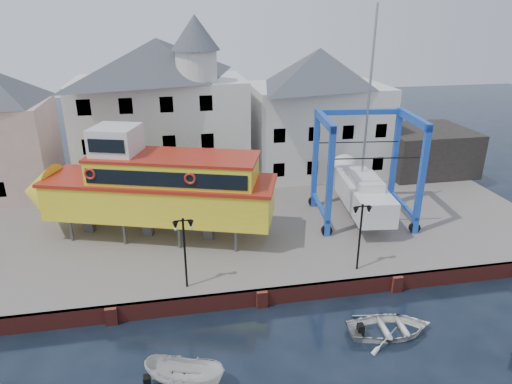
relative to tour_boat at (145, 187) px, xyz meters
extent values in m
plane|color=black|center=(6.24, -8.00, -4.53)|extent=(140.00, 140.00, 0.00)
cube|color=slate|center=(6.24, 3.00, -4.03)|extent=(44.00, 22.00, 1.00)
cube|color=maroon|center=(6.24, -7.88, -4.03)|extent=(44.00, 0.25, 1.00)
cube|color=maroon|center=(-1.76, -8.05, -4.03)|extent=(0.60, 0.36, 1.00)
cube|color=maroon|center=(6.24, -8.05, -4.03)|extent=(0.60, 0.36, 1.00)
cube|color=maroon|center=(14.24, -8.05, -4.03)|extent=(0.60, 0.36, 1.00)
cube|color=tan|center=(-11.76, 10.00, 0.22)|extent=(8.00, 7.00, 7.50)
cube|color=silver|center=(1.24, 10.50, 0.97)|extent=(14.00, 8.00, 9.00)
pyramid|color=#3A3E45|center=(1.24, 10.50, 7.07)|extent=(14.00, 8.00, 3.20)
cube|color=black|center=(-4.26, 6.54, -1.93)|extent=(1.00, 0.08, 1.20)
cube|color=black|center=(-1.26, 6.54, -1.93)|extent=(1.00, 0.08, 1.20)
cube|color=black|center=(1.74, 6.54, -1.93)|extent=(1.00, 0.08, 1.20)
cube|color=black|center=(4.74, 6.54, -1.93)|extent=(1.00, 0.08, 1.20)
cube|color=black|center=(-4.26, 6.54, 1.07)|extent=(1.00, 0.08, 1.20)
cube|color=black|center=(-1.26, 6.54, 1.07)|extent=(1.00, 0.08, 1.20)
cube|color=black|center=(1.74, 6.54, 1.07)|extent=(1.00, 0.08, 1.20)
cube|color=black|center=(4.74, 6.54, 1.07)|extent=(1.00, 0.08, 1.20)
cube|color=black|center=(-4.26, 6.54, 4.07)|extent=(1.00, 0.08, 1.20)
cube|color=black|center=(-1.26, 6.54, 4.07)|extent=(1.00, 0.08, 1.20)
cube|color=black|center=(1.74, 6.54, 4.07)|extent=(1.00, 0.08, 1.20)
cube|color=black|center=(4.74, 6.54, 4.07)|extent=(1.00, 0.08, 1.20)
cylinder|color=silver|center=(4.24, 8.10, 6.67)|extent=(3.20, 3.20, 2.40)
cone|color=#3A3E45|center=(4.24, 8.10, 9.17)|extent=(3.80, 3.80, 2.60)
cube|color=silver|center=(15.24, 11.00, 0.47)|extent=(12.00, 8.00, 8.00)
pyramid|color=#3A3E45|center=(15.24, 11.00, 6.07)|extent=(12.00, 8.00, 3.20)
cube|color=black|center=(10.74, 7.04, -1.93)|extent=(1.00, 0.08, 1.20)
cube|color=black|center=(13.74, 7.04, -1.93)|extent=(1.00, 0.08, 1.20)
cube|color=black|center=(16.74, 7.04, -1.93)|extent=(1.00, 0.08, 1.20)
cube|color=black|center=(19.74, 7.04, -1.93)|extent=(1.00, 0.08, 1.20)
cube|color=black|center=(10.74, 7.04, 1.07)|extent=(1.00, 0.08, 1.20)
cube|color=black|center=(13.74, 7.04, 1.07)|extent=(1.00, 0.08, 1.20)
cube|color=black|center=(16.74, 7.04, 1.07)|extent=(1.00, 0.08, 1.20)
cube|color=black|center=(19.74, 7.04, 1.07)|extent=(1.00, 0.08, 1.20)
cube|color=black|center=(25.24, 9.00, -1.53)|extent=(8.00, 7.00, 4.00)
cylinder|color=black|center=(2.24, -6.80, -1.53)|extent=(0.12, 0.12, 4.00)
cube|color=black|center=(2.24, -6.80, 0.52)|extent=(0.90, 0.06, 0.06)
sphere|color=black|center=(2.24, -6.80, 0.59)|extent=(0.16, 0.16, 0.16)
cone|color=black|center=(1.84, -6.80, 0.25)|extent=(0.32, 0.32, 0.45)
sphere|color=silver|center=(1.84, -6.80, 0.07)|extent=(0.18, 0.18, 0.18)
cone|color=black|center=(2.64, -6.80, 0.25)|extent=(0.32, 0.32, 0.45)
sphere|color=silver|center=(2.64, -6.80, 0.07)|extent=(0.18, 0.18, 0.18)
cylinder|color=black|center=(12.24, -6.80, -1.53)|extent=(0.12, 0.12, 4.00)
cube|color=black|center=(12.24, -6.80, 0.52)|extent=(0.90, 0.06, 0.06)
sphere|color=black|center=(12.24, -6.80, 0.59)|extent=(0.16, 0.16, 0.16)
cone|color=black|center=(11.84, -6.80, 0.25)|extent=(0.32, 0.32, 0.45)
sphere|color=silver|center=(11.84, -6.80, 0.07)|extent=(0.18, 0.18, 0.18)
cone|color=black|center=(12.64, -6.80, 0.25)|extent=(0.32, 0.32, 0.45)
sphere|color=silver|center=(12.64, -6.80, 0.07)|extent=(0.18, 0.18, 0.18)
cylinder|color=#59595E|center=(-5.00, 0.10, -2.74)|extent=(0.25, 0.25, 1.58)
cylinder|color=#59595E|center=(-4.07, 2.90, -2.74)|extent=(0.25, 0.25, 1.58)
cylinder|color=#59595E|center=(-1.50, -1.05, -2.74)|extent=(0.25, 0.25, 1.58)
cylinder|color=#59595E|center=(-0.58, 1.74, -2.74)|extent=(0.25, 0.25, 1.58)
cylinder|color=#59595E|center=(2.00, -2.21, -2.74)|extent=(0.25, 0.25, 1.58)
cylinder|color=#59595E|center=(2.92, 0.59, -2.74)|extent=(0.25, 0.25, 1.58)
cylinder|color=#59595E|center=(5.50, -3.36, -2.74)|extent=(0.25, 0.25, 1.58)
cylinder|color=#59595E|center=(6.42, -0.56, -2.74)|extent=(0.25, 0.25, 1.58)
cube|color=#59595E|center=(-4.04, 1.33, -2.74)|extent=(0.76, 0.70, 1.58)
cube|color=#59595E|center=(-0.04, 0.01, -2.74)|extent=(0.76, 0.70, 1.58)
cube|color=#59595E|center=(3.96, -1.30, -2.74)|extent=(0.76, 0.70, 1.58)
cube|color=yellow|center=(0.96, -0.32, -0.80)|extent=(15.24, 8.41, 2.31)
cone|color=yellow|center=(-7.13, 2.36, -0.80)|extent=(3.45, 4.52, 4.00)
cube|color=#A32414|center=(0.96, -0.32, 0.47)|extent=(15.60, 8.67, 0.23)
cube|color=yellow|center=(1.96, -0.64, 1.20)|extent=(11.11, 6.69, 1.68)
cube|color=black|center=(1.39, -2.37, 1.25)|extent=(9.61, 3.22, 0.95)
cube|color=black|center=(2.53, 1.08, 1.25)|extent=(9.61, 3.22, 0.95)
cube|color=#A32414|center=(1.96, -0.64, 2.14)|extent=(11.35, 6.86, 0.19)
cube|color=silver|center=(-1.54, 0.51, 3.00)|extent=(3.46, 3.46, 1.92)
cube|color=black|center=(-1.98, -0.82, 3.08)|extent=(2.20, 0.78, 0.84)
torus|color=#A32414|center=(-3.12, -0.94, 1.41)|extent=(0.75, 0.37, 0.74)
torus|color=#A32414|center=(2.87, -2.91, 1.41)|extent=(0.75, 0.37, 0.74)
cube|color=#204CB6|center=(11.87, -2.35, 0.25)|extent=(0.42, 0.42, 7.57)
cylinder|color=black|center=(11.87, -2.35, -3.15)|extent=(0.78, 0.36, 0.76)
cube|color=#204CB6|center=(12.47, 2.64, 0.25)|extent=(0.42, 0.42, 7.57)
cylinder|color=black|center=(12.47, 2.64, -3.15)|extent=(0.78, 0.36, 0.76)
cube|color=#204CB6|center=(17.94, -3.08, 0.25)|extent=(0.42, 0.42, 7.57)
cylinder|color=black|center=(17.94, -3.08, -3.15)|extent=(0.78, 0.36, 0.76)
cube|color=#204CB6|center=(18.54, 1.91, 0.25)|extent=(0.42, 0.42, 7.57)
cylinder|color=black|center=(18.54, 1.91, -3.15)|extent=(0.78, 0.36, 0.76)
cube|color=#204CB6|center=(12.17, 0.14, 3.85)|extent=(1.02, 5.42, 0.53)
cube|color=#204CB6|center=(12.17, 0.14, -2.45)|extent=(0.91, 5.40, 0.23)
cube|color=#204CB6|center=(18.24, -0.59, 3.85)|extent=(1.02, 5.42, 0.53)
cube|color=#204CB6|center=(18.24, -0.59, -2.45)|extent=(0.91, 5.40, 0.23)
cube|color=#204CB6|center=(15.51, 2.28, 3.85)|extent=(6.49, 1.15, 0.38)
cube|color=silver|center=(15.21, -0.22, -1.59)|extent=(3.44, 8.35, 1.73)
cone|color=silver|center=(15.78, 4.56, -1.59)|extent=(2.68, 2.02, 2.49)
cube|color=#59595E|center=(15.21, -0.22, -2.83)|extent=(0.49, 1.96, 0.76)
cube|color=silver|center=(15.14, -0.76, -0.40)|extent=(2.11, 3.43, 0.65)
cylinder|color=#99999E|center=(15.27, 0.32, 5.23)|extent=(0.18, 0.18, 11.90)
cube|color=black|center=(14.97, -2.15, 1.73)|extent=(5.86, 0.82, 0.05)
cube|color=black|center=(15.44, 1.71, 1.73)|extent=(5.86, 0.82, 0.05)
imported|color=silver|center=(12.19, -11.42, -4.53)|extent=(4.50, 3.35, 0.89)
camera|label=1|loc=(2.00, -28.69, 10.79)|focal=32.00mm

